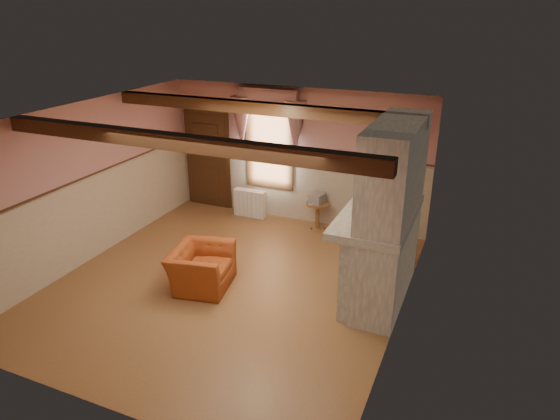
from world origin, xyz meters
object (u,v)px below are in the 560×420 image
at_px(armchair, 201,268).
at_px(bowl, 376,213).
at_px(side_table, 318,215).
at_px(oil_lamp, 387,192).
at_px(radiator, 250,203).
at_px(mantel_clock, 390,189).

height_order(armchair, bowl, bowl).
xyz_separation_m(armchair, bowl, (2.63, 0.71, 1.12)).
relative_size(side_table, bowl, 1.78).
bearing_deg(side_table, armchair, -108.39).
bearing_deg(armchair, side_table, -29.25).
distance_m(side_table, oil_lamp, 2.60).
relative_size(radiator, oil_lamp, 2.50).
xyz_separation_m(side_table, mantel_clock, (1.65, -1.30, 1.25)).
height_order(side_table, bowl, bowl).
bearing_deg(side_table, oil_lamp, -42.95).
distance_m(side_table, bowl, 3.01).
bearing_deg(oil_lamp, armchair, -152.03).
relative_size(side_table, radiator, 0.79).
xyz_separation_m(armchair, oil_lamp, (2.63, 1.40, 1.23)).
bearing_deg(radiator, oil_lamp, -26.00).
bearing_deg(radiator, mantel_clock, -22.35).
xyz_separation_m(armchair, side_table, (0.98, 2.94, -0.06)).
relative_size(radiator, bowl, 2.26).
xyz_separation_m(side_table, oil_lamp, (1.65, -1.54, 1.29)).
bearing_deg(oil_lamp, side_table, 137.05).
bearing_deg(side_table, radiator, 180.00).
bearing_deg(mantel_clock, bowl, -90.00).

